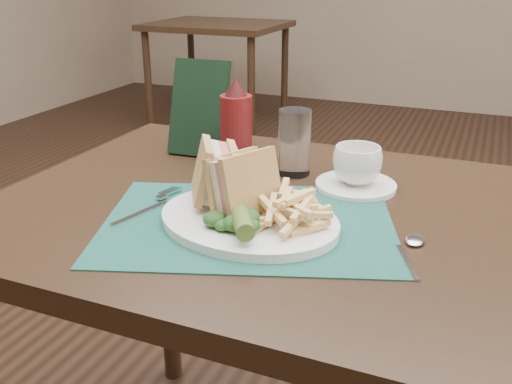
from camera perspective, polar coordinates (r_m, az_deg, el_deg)
floor at (r=1.81m, az=6.16°, el=-17.23°), size 7.00×7.00×0.00m
wall_back at (r=5.00m, az=18.02°, el=7.80°), size 6.00×0.00×6.00m
table_main at (r=1.21m, az=-0.34°, el=-17.48°), size 0.90×0.75×0.75m
table_bg_left at (r=4.17m, az=-3.77°, el=11.44°), size 0.90×0.75×0.75m
placemat at (r=0.92m, az=-0.77°, el=-3.11°), size 0.55×0.47×0.00m
plate at (r=0.91m, az=-0.73°, el=-2.84°), size 0.34×0.29×0.01m
sandwich_half_a at (r=0.94m, az=-5.41°, el=1.89°), size 0.12×0.13×0.10m
sandwich_half_b at (r=0.92m, az=-2.11°, el=1.36°), size 0.12×0.13×0.11m
kale_garnish at (r=0.86m, az=-2.00°, el=-2.90°), size 0.11×0.08×0.03m
pickle_spear at (r=0.85m, az=-1.55°, el=-2.53°), size 0.09×0.12×0.03m
fries_pile at (r=0.89m, az=3.70°, el=-1.15°), size 0.18×0.20×0.05m
fork at (r=0.99m, az=-10.58°, el=-1.25°), size 0.08×0.17×0.01m
spoon at (r=0.85m, az=15.20°, el=-5.85°), size 0.09×0.15×0.01m
saucer at (r=1.08m, az=9.94°, el=0.65°), size 0.17×0.17×0.01m
coffee_cup at (r=1.07m, az=10.08°, el=2.68°), size 0.13×0.13×0.07m
drinking_glass at (r=1.12m, az=3.86°, el=4.95°), size 0.08×0.08×0.13m
ketchup_bottle at (r=1.14m, az=-1.99°, el=6.83°), size 0.07×0.07×0.19m
check_presenter at (r=1.25m, az=-5.73°, el=8.35°), size 0.13×0.08×0.20m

